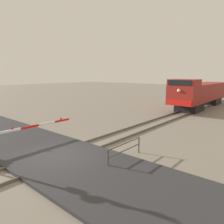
{
  "coord_description": "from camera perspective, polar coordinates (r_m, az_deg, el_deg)",
  "views": [
    {
      "loc": [
        9.25,
        -6.31,
        4.53
      ],
      "look_at": [
        -0.92,
        5.6,
        1.67
      ],
      "focal_mm": 33.58,
      "sensor_mm": 36.0,
      "label": 1
    }
  ],
  "objects": [
    {
      "name": "locomotive",
      "position": [
        30.87,
        23.0,
        4.79
      ],
      "size": [
        3.07,
        15.33,
        3.92
      ],
      "color": "black",
      "rests_on": "ground_plane"
    },
    {
      "name": "guard_railing",
      "position": [
        11.28,
        3.51,
        -9.91
      ],
      "size": [
        0.08,
        2.79,
        0.95
      ],
      "color": "#4C4742",
      "rests_on": "ground_plane"
    },
    {
      "name": "ground_plane",
      "position": [
        12.07,
        -14.41,
        -12.02
      ],
      "size": [
        160.0,
        160.0,
        0.0
      ],
      "primitive_type": "plane",
      "color": "gray"
    },
    {
      "name": "rail_track_left",
      "position": [
        12.6,
        -16.34,
        -10.78
      ],
      "size": [
        0.08,
        80.0,
        0.15
      ],
      "primitive_type": "cube",
      "color": "#59544C",
      "rests_on": "ground_plane"
    },
    {
      "name": "road_surface",
      "position": [
        12.04,
        -14.42,
        -11.68
      ],
      "size": [
        36.0,
        5.07,
        0.15
      ],
      "primitive_type": "cube",
      "color": "#2D2D30",
      "rests_on": "ground_plane"
    },
    {
      "name": "rail_track_right",
      "position": [
        11.5,
        -12.31,
        -12.67
      ],
      "size": [
        0.08,
        80.0,
        0.15
      ],
      "primitive_type": "cube",
      "color": "#59544C",
      "rests_on": "ground_plane"
    }
  ]
}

